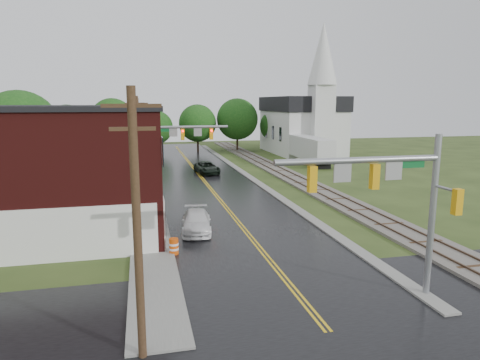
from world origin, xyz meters
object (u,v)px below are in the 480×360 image
object	(u,v)px
suv_dark	(207,168)
pickup_white	(196,222)
utility_pole_a	(137,222)
tree_left_b	(22,131)
semi_trailer	(310,148)
traffic_signal_far	(175,140)
tree_left_e	(123,130)
construction_barrel	(174,246)
traffic_signal_near	(390,188)
church	(304,118)
utility_pole_b	(138,149)
utility_pole_c	(139,132)
tree_left_c	(78,137)
brick_building	(46,172)

from	to	relation	value
suv_dark	pickup_white	size ratio (longest dim) A/B	1.09
utility_pole_a	tree_left_b	xyz separation A→B (m)	(-11.05, 31.90, 1.00)
tree_left_b	semi_trailer	bearing A→B (deg)	16.39
traffic_signal_far	semi_trailer	xyz separation A→B (m)	(19.76, 14.94, -2.74)
tree_left_e	semi_trailer	distance (m)	25.57
pickup_white	construction_barrel	distance (m)	4.43
utility_pole_a	construction_barrel	size ratio (longest dim) A/B	9.67
traffic_signal_near	construction_barrel	distance (m)	12.35
church	traffic_signal_far	size ratio (longest dim) A/B	2.72
church	traffic_signal_near	xyz separation A→B (m)	(-16.53, -51.74, -0.87)
church	tree_left_e	distance (m)	29.91
utility_pole_b	utility_pole_c	distance (m)	22.00
pickup_white	semi_trailer	size ratio (longest dim) A/B	0.39
tree_left_c	construction_barrel	world-z (taller)	tree_left_c
traffic_signal_near	traffic_signal_far	world-z (taller)	same
utility_pole_a	utility_pole_c	xyz separation A→B (m)	(0.00, 44.00, 0.00)
tree_left_c	suv_dark	bearing A→B (deg)	-11.53
tree_left_e	tree_left_c	bearing A→B (deg)	-129.81
traffic_signal_far	tree_left_b	world-z (taller)	tree_left_b
traffic_signal_far	tree_left_c	xyz separation A→B (m)	(-10.38, 12.90, -0.46)
semi_trailer	tree_left_c	bearing A→B (deg)	-176.13
traffic_signal_near	tree_left_b	world-z (taller)	tree_left_b
traffic_signal_far	suv_dark	world-z (taller)	traffic_signal_far
suv_dark	semi_trailer	distance (m)	16.14
traffic_signal_far	semi_trailer	size ratio (longest dim) A/B	0.62
traffic_signal_near	utility_pole_c	bearing A→B (deg)	103.74
brick_building	suv_dark	size ratio (longest dim) A/B	2.83
utility_pole_b	utility_pole_c	bearing A→B (deg)	90.00
utility_pole_b	semi_trailer	size ratio (longest dim) A/B	0.76
suv_dark	utility_pole_b	bearing A→B (deg)	-124.29
tree_left_c	construction_barrel	distance (m)	31.65
utility_pole_b	pickup_white	size ratio (longest dim) A/B	1.95
church	traffic_signal_far	distance (m)	35.59
utility_pole_b	suv_dark	distance (m)	17.28
brick_building	semi_trailer	bearing A→B (deg)	43.12
semi_trailer	utility_pole_b	bearing A→B (deg)	-139.19
tree_left_c	tree_left_e	distance (m)	7.82
traffic_signal_near	pickup_white	xyz separation A→B (m)	(-6.67, 11.82, -4.30)
utility_pole_a	utility_pole_c	world-z (taller)	same
church	traffic_signal_near	bearing A→B (deg)	-107.72
traffic_signal_near	utility_pole_c	world-z (taller)	utility_pole_c
semi_trailer	construction_barrel	world-z (taller)	semi_trailer
utility_pole_a	construction_barrel	world-z (taller)	utility_pole_a
semi_trailer	utility_pole_a	bearing A→B (deg)	-118.83
traffic_signal_far	utility_pole_a	distance (m)	27.20
semi_trailer	traffic_signal_far	bearing A→B (deg)	-142.91
utility_pole_c	semi_trailer	size ratio (longest dim) A/B	0.76
pickup_white	utility_pole_b	bearing A→B (deg)	120.45
tree_left_b	pickup_white	size ratio (longest dim) A/B	2.10
pickup_white	tree_left_b	bearing A→B (deg)	135.71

